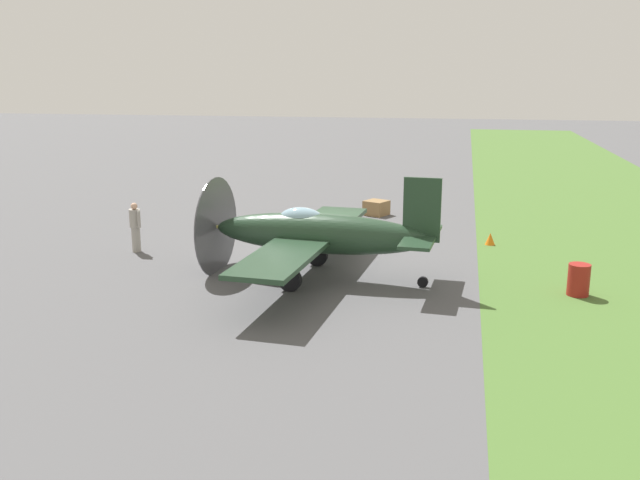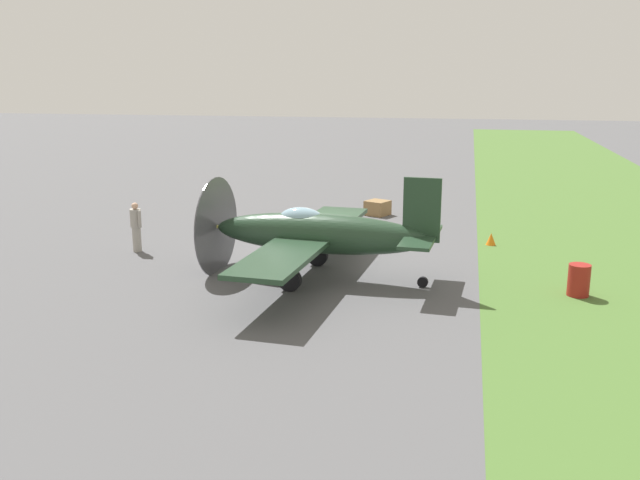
{
  "view_description": "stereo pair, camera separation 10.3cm",
  "coord_description": "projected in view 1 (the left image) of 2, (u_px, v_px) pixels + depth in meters",
  "views": [
    {
      "loc": [
        -21.92,
        -4.76,
        5.96
      ],
      "look_at": [
        -2.46,
        -0.67,
        1.2
      ],
      "focal_mm": 38.48,
      "sensor_mm": 36.0,
      "label": 1
    },
    {
      "loc": [
        -21.9,
        -4.86,
        5.96
      ],
      "look_at": [
        -2.46,
        -0.67,
        1.2
      ],
      "focal_mm": 38.48,
      "sensor_mm": 36.0,
      "label": 2
    }
  ],
  "objects": [
    {
      "name": "ground_plane",
      "position": [
        316.0,
        257.0,
        23.2
      ],
      "size": [
        160.0,
        160.0,
        0.0
      ],
      "primitive_type": "plane",
      "color": "#515154"
    },
    {
      "name": "supply_crate",
      "position": [
        376.0,
        208.0,
        30.18
      ],
      "size": [
        1.2,
        1.2,
        0.64
      ],
      "primitive_type": "cube",
      "rotation": [
        0.0,
        0.0,
        1.12
      ],
      "color": "olive",
      "rests_on": "ground"
    },
    {
      "name": "ground_crew_chief",
      "position": [
        135.0,
        226.0,
        23.72
      ],
      "size": [
        0.39,
        0.55,
        1.73
      ],
      "rotation": [
        0.0,
        0.0,
        4.14
      ],
      "color": "#9E998E",
      "rests_on": "ground"
    },
    {
      "name": "airplane_lead",
      "position": [
        315.0,
        233.0,
        20.44
      ],
      "size": [
        9.4,
        7.43,
        3.34
      ],
      "rotation": [
        0.0,
        0.0,
        -0.07
      ],
      "color": "#233D28",
      "rests_on": "ground"
    },
    {
      "name": "fuel_drum",
      "position": [
        579.0,
        280.0,
        19.06
      ],
      "size": [
        0.6,
        0.6,
        0.9
      ],
      "primitive_type": "cylinder",
      "color": "maroon",
      "rests_on": "ground"
    },
    {
      "name": "runway_marker_cone",
      "position": [
        490.0,
        239.0,
        24.85
      ],
      "size": [
        0.36,
        0.36,
        0.44
      ],
      "primitive_type": "cone",
      "color": "orange",
      "rests_on": "ground"
    }
  ]
}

